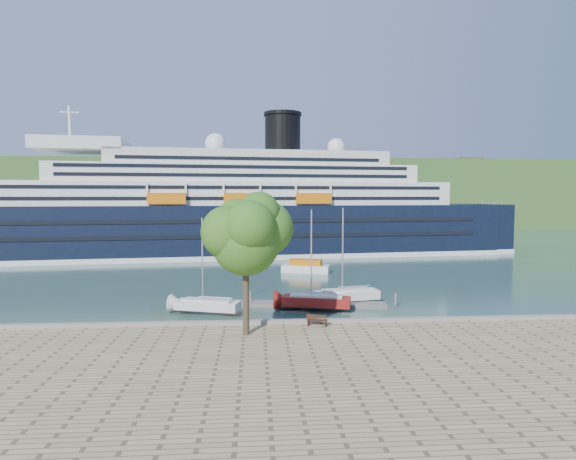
# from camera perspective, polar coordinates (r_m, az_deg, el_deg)

# --- Properties ---
(ground) EXTENTS (400.00, 400.00, 0.00)m
(ground) POSITION_cam_1_polar(r_m,az_deg,el_deg) (39.80, -2.87, -12.35)
(ground) COLOR #2D5148
(ground) RESTS_ON ground
(far_hillside) EXTENTS (400.00, 50.00, 24.00)m
(far_hillside) POSITION_cam_1_polar(r_m,az_deg,el_deg) (183.19, -3.68, 4.24)
(far_hillside) COLOR #305722
(far_hillside) RESTS_ON ground
(quay_coping) EXTENTS (220.00, 0.50, 0.30)m
(quay_coping) POSITION_cam_1_polar(r_m,az_deg,el_deg) (39.30, -2.87, -10.82)
(quay_coping) COLOR slate
(quay_coping) RESTS_ON promenade
(cruise_ship) EXTENTS (122.71, 31.18, 27.28)m
(cruise_ship) POSITION_cam_1_polar(r_m,az_deg,el_deg) (91.99, -8.55, 5.48)
(cruise_ship) COLOR black
(cruise_ship) RESTS_ON ground
(park_bench) EXTENTS (1.80, 1.18, 1.07)m
(park_bench) POSITION_cam_1_polar(r_m,az_deg,el_deg) (38.52, 3.47, -10.54)
(park_bench) COLOR #462314
(park_bench) RESTS_ON promenade
(promenade_tree) EXTENTS (6.87, 6.87, 11.38)m
(promenade_tree) POSITION_cam_1_polar(r_m,az_deg,el_deg) (35.39, -5.03, -3.33)
(promenade_tree) COLOR #326219
(promenade_tree) RESTS_ON promenade
(floating_pontoon) EXTENTS (16.77, 4.20, 0.37)m
(floating_pontoon) POSITION_cam_1_polar(r_m,az_deg,el_deg) (49.81, 1.93, -8.78)
(floating_pontoon) COLOR gray
(floating_pontoon) RESTS_ON ground
(sailboat_white_near) EXTENTS (7.05, 3.80, 8.78)m
(sailboat_white_near) POSITION_cam_1_polar(r_m,az_deg,el_deg) (46.07, -9.56, -4.55)
(sailboat_white_near) COLOR silver
(sailboat_white_near) RESTS_ON ground
(sailboat_red) EXTENTS (7.61, 3.78, 9.47)m
(sailboat_red) POSITION_cam_1_polar(r_m,az_deg,el_deg) (46.89, 3.40, -3.93)
(sailboat_red) COLOR maroon
(sailboat_red) RESTS_ON ground
(sailboat_white_far) EXTENTS (7.67, 3.52, 9.56)m
(sailboat_white_far) POSITION_cam_1_polar(r_m,az_deg,el_deg) (50.12, 7.03, -3.38)
(sailboat_white_far) COLOR silver
(sailboat_white_far) RESTS_ON ground
(tender_launch) EXTENTS (7.42, 4.27, 1.94)m
(tender_launch) POSITION_cam_1_polar(r_m,az_deg,el_deg) (71.08, 2.11, -4.28)
(tender_launch) COLOR orange
(tender_launch) RESTS_ON ground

